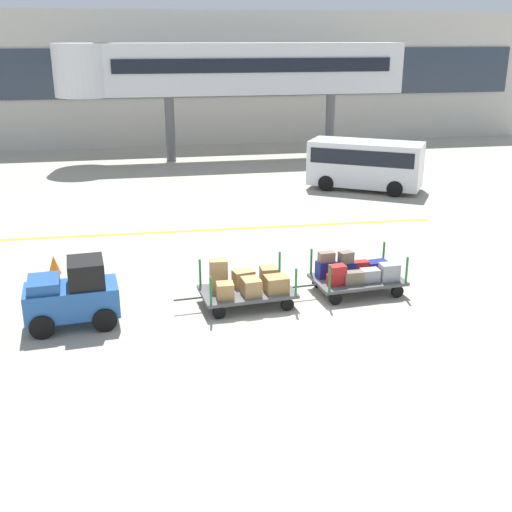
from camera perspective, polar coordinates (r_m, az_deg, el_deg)
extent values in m
plane|color=#A8A08E|center=(15.87, 0.72, -4.51)|extent=(120.00, 120.00, 0.00)
cube|color=yellow|center=(21.96, -8.95, 2.11)|extent=(19.77, 0.71, 0.01)
cube|color=#BCB7AD|center=(40.40, -7.05, 15.64)|extent=(44.94, 2.40, 7.85)
cube|color=#2D3847|center=(39.13, -6.93, 16.11)|extent=(42.69, 0.12, 2.80)
cube|color=silver|center=(34.85, -0.39, 16.60)|extent=(16.15, 2.20, 2.60)
cylinder|color=silver|center=(34.32, -15.36, 15.90)|extent=(3.00, 3.00, 2.60)
cube|color=black|center=(33.72, -0.02, 16.85)|extent=(14.54, 0.08, 0.70)
cylinder|color=#59595B|center=(34.59, -7.77, 11.36)|extent=(0.50, 0.50, 3.46)
cylinder|color=#59595B|center=(36.20, 6.70, 11.75)|extent=(0.50, 0.50, 3.46)
cube|color=#2659A5|center=(15.21, -16.30, -3.84)|extent=(2.19, 1.28, 0.70)
cube|color=black|center=(14.97, -15.13, -1.42)|extent=(0.88, 1.06, 0.60)
cube|color=#225095|center=(15.06, -18.65, -2.39)|extent=(0.78, 0.99, 0.24)
cylinder|color=black|center=(15.86, -18.66, -4.50)|extent=(0.57, 0.23, 0.56)
cylinder|color=black|center=(14.90, -18.78, -6.08)|extent=(0.57, 0.23, 0.56)
cylinder|color=black|center=(15.82, -13.73, -4.06)|extent=(0.57, 0.23, 0.56)
cylinder|color=black|center=(14.87, -13.52, -5.61)|extent=(0.57, 0.23, 0.56)
cube|color=#4C4C4F|center=(15.78, -0.81, -3.24)|extent=(2.41, 1.59, 0.08)
cylinder|color=#237033|center=(16.00, -5.08, -1.49)|extent=(0.06, 0.06, 0.70)
cylinder|color=#237033|center=(14.82, -4.11, -3.19)|extent=(0.06, 0.06, 0.70)
cylinder|color=#237033|center=(16.49, 2.15, -0.77)|extent=(0.06, 0.06, 0.70)
cylinder|color=#237033|center=(15.36, 3.63, -2.35)|extent=(0.06, 0.06, 0.70)
cylinder|color=black|center=(16.21, -4.31, -3.43)|extent=(0.33, 0.13, 0.32)
cylinder|color=black|center=(15.14, -3.37, -5.11)|extent=(0.33, 0.13, 0.32)
cylinder|color=black|center=(16.61, 1.53, -2.80)|extent=(0.33, 0.13, 0.32)
cylinder|color=black|center=(15.57, 2.85, -4.38)|extent=(0.33, 0.13, 0.32)
cylinder|color=#333333|center=(15.49, -6.18, -3.87)|extent=(0.70, 0.11, 0.05)
cube|color=#A87F4C|center=(15.80, -3.39, -2.21)|extent=(0.43, 0.37, 0.45)
cube|color=#A87F4C|center=(15.24, -2.81, -3.15)|extent=(0.42, 0.39, 0.39)
cube|color=#9E7A4C|center=(15.98, -1.14, -2.01)|extent=(0.58, 0.47, 0.40)
cube|color=#9E7A4C|center=(15.42, -0.45, -2.80)|extent=(0.48, 0.55, 0.41)
cube|color=olive|center=(16.10, 1.15, -1.77)|extent=(0.42, 0.43, 0.44)
cube|color=olive|center=(15.59, 1.85, -2.56)|extent=(0.59, 0.53, 0.41)
cube|color=#9E7A4C|center=(15.66, -3.41, -0.91)|extent=(0.46, 0.34, 0.32)
cube|color=#4C4C4F|center=(16.75, 9.15, -2.11)|extent=(2.41, 1.59, 0.08)
cylinder|color=#237033|center=(16.78, 5.02, -0.48)|extent=(0.06, 0.06, 0.70)
cylinder|color=#237033|center=(15.66, 6.69, -2.01)|extent=(0.06, 0.06, 0.70)
cylinder|color=#237033|center=(17.61, 11.46, 0.17)|extent=(0.06, 0.06, 0.70)
cylinder|color=#237033|center=(16.55, 13.48, -1.24)|extent=(0.06, 0.06, 0.70)
cylinder|color=black|center=(17.01, 5.63, -2.34)|extent=(0.33, 0.13, 0.32)
cylinder|color=black|center=(15.99, 7.19, -3.85)|extent=(0.33, 0.13, 0.32)
cylinder|color=black|center=(17.69, 10.85, -1.74)|extent=(0.33, 0.13, 0.32)
cylinder|color=black|center=(16.71, 12.65, -3.14)|extent=(0.33, 0.13, 0.32)
cylinder|color=#333333|center=(16.21, 4.32, -2.73)|extent=(0.70, 0.11, 0.05)
cube|color=navy|center=(16.64, 6.35, -1.19)|extent=(0.54, 0.40, 0.43)
cube|color=red|center=(16.19, 7.34, -2.11)|extent=(0.53, 0.34, 0.28)
cube|color=navy|center=(16.81, 8.08, -1.18)|extent=(0.55, 0.41, 0.36)
cube|color=#726651|center=(16.29, 8.81, -1.94)|extent=(0.49, 0.26, 0.33)
cube|color=red|center=(17.04, 9.42, -1.00)|extent=(0.42, 0.27, 0.34)
cube|color=#99999E|center=(16.55, 10.26, -1.71)|extent=(0.48, 0.35, 0.32)
cube|color=navy|center=(17.28, 10.85, -0.90)|extent=(0.62, 0.43, 0.28)
cube|color=#99999E|center=(16.70, 11.95, -1.41)|extent=(0.49, 0.37, 0.44)
cube|color=#726651|center=(16.52, 6.39, -0.06)|extent=(0.42, 0.26, 0.26)
cube|color=red|center=(16.10, 7.38, -1.25)|extent=(0.43, 0.35, 0.24)
cube|color=#726651|center=(16.70, 8.14, -0.11)|extent=(0.41, 0.33, 0.30)
cube|color=silver|center=(28.14, 9.86, 8.25)|extent=(5.07, 4.17, 1.90)
cube|color=black|center=(28.07, 9.91, 9.05)|extent=(4.77, 4.00, 0.64)
cylinder|color=black|center=(27.80, 6.37, 6.58)|extent=(0.70, 0.57, 0.68)
cylinder|color=black|center=(27.21, 12.46, 5.96)|extent=(0.70, 0.57, 0.68)
cone|color=orange|center=(18.74, -17.79, -0.75)|extent=(0.36, 0.36, 0.55)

